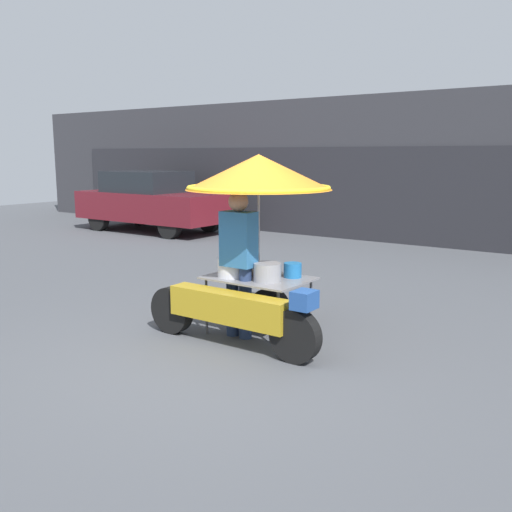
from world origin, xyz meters
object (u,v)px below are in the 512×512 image
object	(u,v)px
vendor_person	(239,257)
parked_car	(152,201)
potted_plant	(139,207)
vendor_motorcycle_cart	(255,202)

from	to	relation	value
vendor_person	parked_car	xyz separation A→B (m)	(-7.26, 5.81, -0.11)
parked_car	potted_plant	world-z (taller)	parked_car
parked_car	potted_plant	bearing A→B (deg)	145.95
vendor_motorcycle_cart	vendor_person	distance (m)	0.63
potted_plant	vendor_person	bearing A→B (deg)	-37.79
vendor_motorcycle_cart	parked_car	distance (m)	9.32
vendor_motorcycle_cart	parked_car	size ratio (longest dim) A/B	0.52
potted_plant	vendor_motorcycle_cart	bearing A→B (deg)	-36.84
vendor_motorcycle_cart	parked_car	bearing A→B (deg)	142.53
vendor_motorcycle_cart	potted_plant	xyz separation A→B (m)	(-9.10, 6.82, -1.05)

